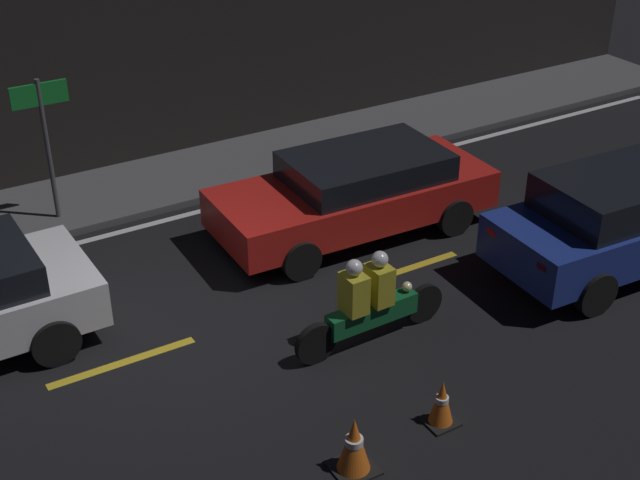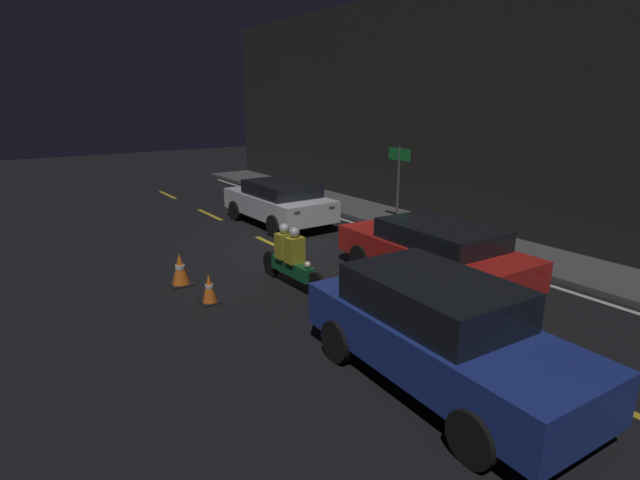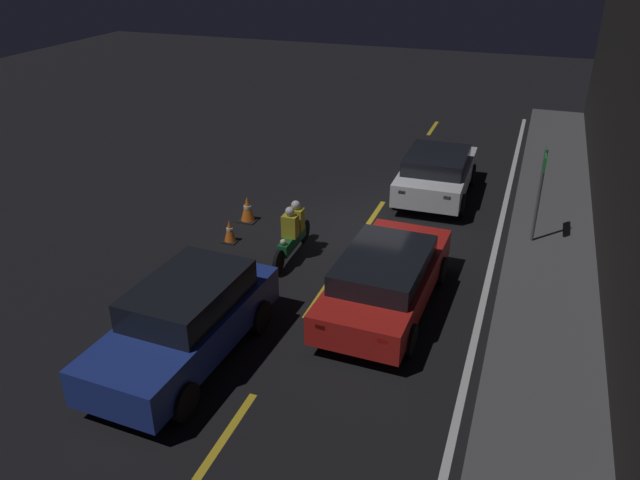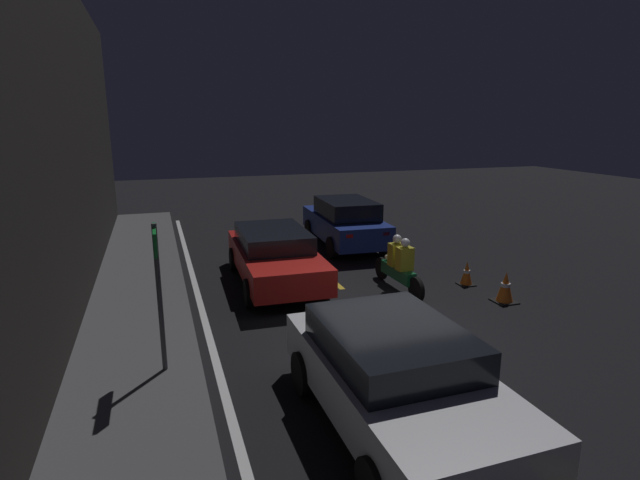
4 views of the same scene
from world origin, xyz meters
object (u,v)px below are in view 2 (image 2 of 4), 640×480
object	(u,v)px
taxi_red	(434,250)
traffic_cone_near	(180,269)
traffic_cone_mid	(209,289)
sedan_blue	(439,331)
motorcycle	(291,259)
sedan_white	(279,201)
shop_sign	(399,169)

from	to	relation	value
taxi_red	traffic_cone_near	world-z (taller)	taxi_red
traffic_cone_mid	sedan_blue	bearing A→B (deg)	17.99
motorcycle	traffic_cone_mid	distance (m)	1.84
taxi_red	traffic_cone_mid	bearing A→B (deg)	71.12
sedan_white	sedan_blue	xyz separation A→B (m)	(9.39, -2.91, 0.07)
sedan_blue	motorcycle	size ratio (longest dim) A/B	1.87
taxi_red	traffic_cone_near	bearing A→B (deg)	58.77
sedan_white	shop_sign	bearing A→B (deg)	-130.21
taxi_red	motorcycle	bearing A→B (deg)	62.02
sedan_blue	traffic_cone_near	world-z (taller)	sedan_blue
taxi_red	traffic_cone_near	size ratio (longest dim) A/B	6.45
motorcycle	taxi_red	bearing A→B (deg)	58.90
sedan_blue	traffic_cone_near	bearing A→B (deg)	-161.92
sedan_white	taxi_red	bearing A→B (deg)	-179.76
sedan_blue	motorcycle	distance (m)	4.46
taxi_red	sedan_blue	bearing A→B (deg)	135.66
sedan_white	traffic_cone_mid	distance (m)	6.53
sedan_white	shop_sign	distance (m)	3.90
sedan_white	traffic_cone_mid	world-z (taller)	sedan_white
traffic_cone_mid	shop_sign	distance (m)	7.83
sedan_blue	traffic_cone_mid	world-z (taller)	sedan_blue
sedan_blue	motorcycle	xyz separation A→B (m)	(-4.44, 0.31, -0.20)
motorcycle	traffic_cone_near	size ratio (longest dim) A/B	3.27
traffic_cone_near	traffic_cone_mid	world-z (taller)	traffic_cone_near
sedan_white	motorcycle	world-z (taller)	sedan_white
motorcycle	traffic_cone_mid	bearing A→B (deg)	-96.20
shop_sign	taxi_red	bearing A→B (deg)	-34.12
motorcycle	traffic_cone_near	xyz separation A→B (m)	(-1.47, -1.93, -0.28)
motorcycle	shop_sign	size ratio (longest dim) A/B	0.98
sedan_white	motorcycle	xyz separation A→B (m)	(4.95, -2.60, -0.13)
sedan_blue	traffic_cone_mid	distance (m)	4.86
taxi_red	sedan_blue	xyz separation A→B (m)	(2.89, -3.02, 0.09)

